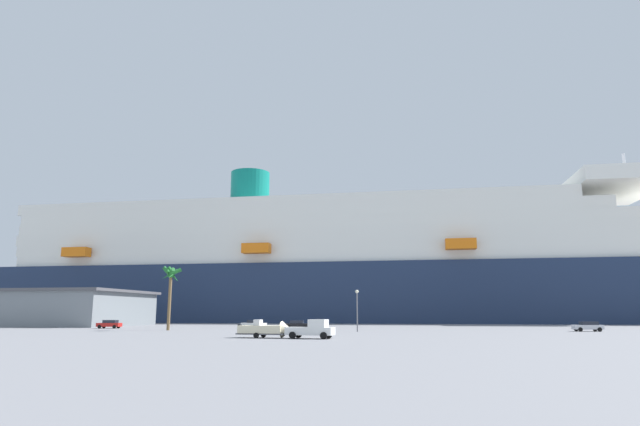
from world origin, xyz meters
TOP-DOWN VIEW (x-y plane):
  - ground_plane at (0.00, 30.00)m, footprint 600.00×600.00m
  - cruise_ship at (11.35, 76.77)m, footprint 287.60×40.68m
  - terminal_building at (-59.67, 24.42)m, footprint 44.32×28.48m
  - pickup_truck at (13.52, -24.73)m, footprint 5.80×2.82m
  - small_boat_on_trailer at (8.01, -24.05)m, footprint 7.68×2.85m
  - palm_tree at (-16.43, -0.16)m, footprint 3.69×3.66m
  - street_lamp at (16.16, -1.19)m, footprint 0.56×0.56m
  - parked_car_red_hatchback at (-32.49, 8.00)m, footprint 4.57×2.37m
  - parked_car_black_coupe at (3.95, 9.99)m, footprint 4.33×2.36m
  - parked_car_white_van at (-5.47, 13.59)m, footprint 4.93×2.62m
  - parked_car_silver_sedan at (52.42, 6.66)m, footprint 4.60×2.33m

SIDE VIEW (x-z plane):
  - ground_plane at x=0.00m, z-range 0.00..0.00m
  - parked_car_red_hatchback at x=-32.49m, z-range 0.04..1.62m
  - parked_car_silver_sedan at x=52.42m, z-range 0.04..1.62m
  - parked_car_black_coupe at x=3.95m, z-range 0.04..1.62m
  - parked_car_white_van at x=-5.47m, z-range 0.04..1.62m
  - small_boat_on_trailer at x=8.01m, z-range -0.11..2.04m
  - pickup_truck at x=13.52m, z-range -0.06..2.14m
  - terminal_building at x=-59.67m, z-range 0.02..8.00m
  - street_lamp at x=16.16m, z-range 1.11..7.68m
  - palm_tree at x=-16.43m, z-range 3.13..14.13m
  - cruise_ship at x=11.35m, z-range -12.08..43.53m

